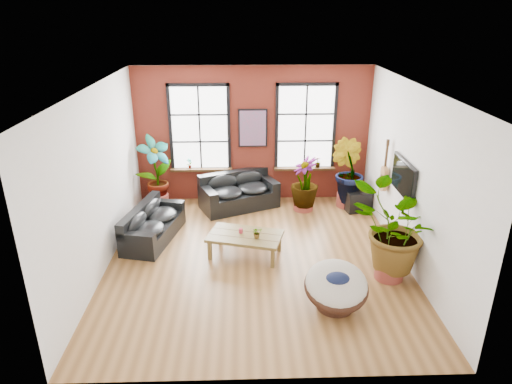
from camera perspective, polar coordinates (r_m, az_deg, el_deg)
room at (r=8.86m, az=0.09°, el=1.86°), size 6.04×6.54×3.54m
sofa_back at (r=11.71m, az=-2.23°, el=-0.02°), size 2.12×1.62×0.88m
sofa_left at (r=10.37m, az=-12.95°, el=-4.01°), size 1.21×2.04×0.76m
coffee_table at (r=9.43m, az=-1.37°, el=-5.64°), size 1.66×1.22×0.57m
papasan_chair at (r=8.01m, az=9.99°, el=-11.54°), size 1.12×1.14×0.82m
poster at (r=11.70m, az=-0.40°, el=7.99°), size 0.74×0.06×0.98m
tv_wall_unit at (r=9.88m, az=17.27°, el=1.76°), size 0.13×1.86×1.20m
media_box at (r=11.85m, az=12.53°, el=-1.02°), size 0.71×0.63×0.52m
pot_back_left at (r=12.00m, az=-11.98°, el=-1.09°), size 0.63×0.63×0.35m
pot_back_right at (r=12.03m, az=11.22°, el=-0.94°), size 0.57×0.57×0.36m
pot_right_wall at (r=9.15m, az=16.32°, el=-9.18°), size 0.60×0.60×0.40m
pot_mid at (r=11.66m, az=5.94°, el=-1.37°), size 0.60×0.60×0.36m
floor_plant_back_left at (r=11.72m, az=-12.41°, el=2.74°), size 1.09×1.08×1.74m
floor_plant_back_right at (r=11.78m, az=11.31°, el=2.57°), size 1.11×1.13×1.60m
floor_plant_right_wall at (r=8.79m, az=16.88°, el=-4.60°), size 1.78×1.62×1.69m
floor_plant_mid at (r=11.41m, az=6.12°, el=1.28°), size 0.89×0.89×1.26m
table_plant at (r=9.24m, az=0.12°, el=-5.09°), size 0.25×0.23×0.23m
sill_plant_left at (r=11.98m, az=-8.31°, el=3.54°), size 0.17×0.17×0.27m
sill_plant_right at (r=12.07m, az=7.73°, el=3.71°), size 0.19×0.19×0.27m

